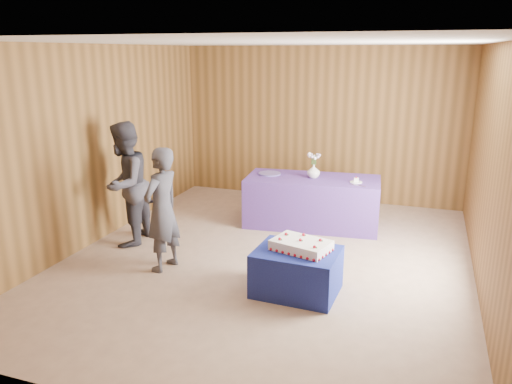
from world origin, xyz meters
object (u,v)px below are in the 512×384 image
at_px(serving_table, 312,202).
at_px(sheet_cake, 301,245).
at_px(cake_table, 297,272).
at_px(vase, 314,171).
at_px(guest_left, 162,210).
at_px(guest_right, 125,184).

relative_size(serving_table, sheet_cake, 2.78).
xyz_separation_m(cake_table, vase, (-0.34, 2.28, 0.60)).
distance_m(cake_table, serving_table, 2.30).
distance_m(cake_table, vase, 2.39).
relative_size(cake_table, sheet_cake, 1.25).
relative_size(cake_table, guest_left, 0.59).
distance_m(guest_left, guest_right, 1.07).
height_order(serving_table, guest_left, guest_left).
relative_size(sheet_cake, vase, 3.54).
xyz_separation_m(cake_table, guest_left, (-1.71, 0.09, 0.51)).
height_order(cake_table, sheet_cake, sheet_cake).
relative_size(vase, guest_right, 0.12).
relative_size(cake_table, guest_right, 0.53).
height_order(guest_left, guest_right, guest_right).
distance_m(sheet_cake, guest_right, 2.73).
xyz_separation_m(serving_table, sheet_cake, (0.38, -2.23, 0.18)).
xyz_separation_m(serving_table, guest_right, (-2.25, -1.59, 0.48)).
bearing_deg(guest_right, vase, 118.15).
xyz_separation_m(sheet_cake, guest_right, (-2.64, 0.65, 0.30)).
relative_size(serving_table, guest_right, 1.17).
xyz_separation_m(cake_table, guest_right, (-2.60, 0.68, 0.60)).
relative_size(cake_table, vase, 4.42).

